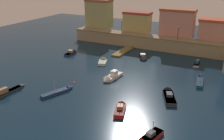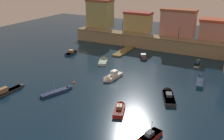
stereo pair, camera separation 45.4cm
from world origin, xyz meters
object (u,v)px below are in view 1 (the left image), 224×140
object	(u,v)px
moored_boat_5	(60,91)
moored_boat_6	(197,62)
moored_boat_9	(111,77)
mooring_buoy_0	(74,83)
moored_boat_10	(10,90)
moored_boat_2	(121,108)
moored_boat_3	(72,52)
moored_boat_4	(168,95)
moored_boat_7	(200,80)
moored_boat_8	(148,139)
moored_boat_0	(103,61)
quay_lamp_1	(178,30)
quay_lamp_0	(122,25)
moored_boat_1	(143,58)

from	to	relation	value
moored_boat_5	moored_boat_6	size ratio (longest dim) A/B	1.26
moored_boat_9	mooring_buoy_0	size ratio (longest dim) A/B	11.03
moored_boat_6	moored_boat_10	size ratio (longest dim) A/B	0.74
moored_boat_2	moored_boat_3	xyz separation A→B (m)	(-24.98, 21.26, -0.03)
moored_boat_5	moored_boat_10	distance (m)	9.29
moored_boat_3	moored_boat_4	size ratio (longest dim) A/B	0.67
moored_boat_3	moored_boat_7	world-z (taller)	moored_boat_7
moored_boat_8	moored_boat_2	bearing A→B (deg)	-115.58
moored_boat_9	mooring_buoy_0	bearing A→B (deg)	-41.45
moored_boat_0	moored_boat_3	world-z (taller)	moored_boat_3
moored_boat_10	quay_lamp_1	bearing A→B (deg)	-23.88
moored_boat_2	mooring_buoy_0	size ratio (longest dim) A/B	9.13
moored_boat_9	quay_lamp_0	bearing A→B (deg)	-152.51
moored_boat_1	moored_boat_6	bearing A→B (deg)	74.97
moored_boat_2	moored_boat_7	world-z (taller)	moored_boat_7
moored_boat_3	moored_boat_8	bearing A→B (deg)	-133.05
moored_boat_4	moored_boat_9	bearing A→B (deg)	57.33
quay_lamp_1	moored_boat_4	distance (m)	29.09
moored_boat_10	moored_boat_5	bearing A→B (deg)	-58.53
moored_boat_6	moored_boat_1	bearing A→B (deg)	97.99
quay_lamp_1	moored_boat_1	bearing A→B (deg)	-119.63
moored_boat_10	moored_boat_4	bearing A→B (deg)	-61.98
moored_boat_6	moored_boat_7	xyz separation A→B (m)	(2.41, -10.84, -0.04)
quay_lamp_1	moored_boat_6	xyz separation A→B (m)	(7.11, -7.66, -5.76)
moored_boat_8	moored_boat_0	bearing A→B (deg)	-125.27
moored_boat_0	moored_boat_10	xyz separation A→B (m)	(-7.07, -22.62, 0.11)
quay_lamp_0	moored_boat_7	bearing A→B (deg)	-34.83
quay_lamp_1	moored_boat_3	distance (m)	29.63
moored_boat_5	moored_boat_9	bearing A→B (deg)	-8.88
moored_boat_0	moored_boat_3	size ratio (longest dim) A/B	1.05
moored_boat_5	moored_boat_7	distance (m)	28.04
quay_lamp_0	moored_boat_0	world-z (taller)	quay_lamp_0
mooring_buoy_0	moored_boat_2	bearing A→B (deg)	-22.24
moored_boat_1	moored_boat_3	bearing A→B (deg)	-102.99
moored_boat_3	moored_boat_7	size ratio (longest dim) A/B	0.71
quay_lamp_1	moored_boat_2	bearing A→B (deg)	-89.82
quay_lamp_1	mooring_buoy_0	size ratio (longest dim) A/B	6.46
moored_boat_9	moored_boat_5	bearing A→B (deg)	-22.73
moored_boat_10	mooring_buoy_0	distance (m)	12.01
moored_boat_7	moored_boat_6	bearing A→B (deg)	3.94
moored_boat_0	moored_boat_7	xyz separation A→B (m)	(23.37, -1.19, 0.00)
quay_lamp_1	moored_boat_2	world-z (taller)	quay_lamp_1
quay_lamp_1	moored_boat_8	size ratio (longest dim) A/B	0.68
quay_lamp_1	mooring_buoy_0	distance (m)	34.11
moored_boat_8	moored_boat_7	bearing A→B (deg)	-171.61
quay_lamp_0	mooring_buoy_0	bearing A→B (deg)	-82.37
quay_lamp_0	quay_lamp_1	xyz separation A→B (m)	(17.07, 0.00, 0.00)
moored_boat_3	moored_boat_10	xyz separation A→B (m)	(3.95, -24.88, 0.06)
quay_lamp_0	moored_boat_3	size ratio (longest dim) A/B	0.78
moored_boat_1	moored_boat_4	bearing A→B (deg)	6.51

